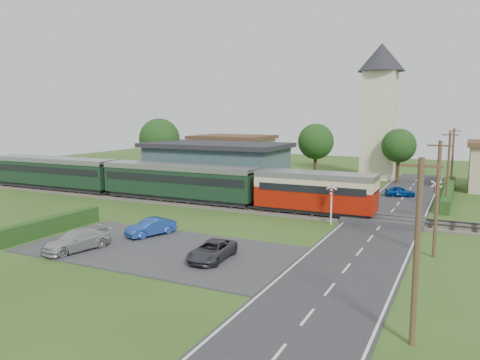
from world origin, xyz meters
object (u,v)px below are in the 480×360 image
at_px(crossing_signal_near, 331,197).
at_px(pedestrian_far, 142,181).
at_px(train, 152,179).
at_px(station_building, 217,166).
at_px(car_park_silver, 76,240).
at_px(pedestrian_near, 256,191).
at_px(car_on_road, 400,191).
at_px(house_west, 233,154).
at_px(equipment_hut, 128,176).
at_px(crossing_signal_far, 436,195).
at_px(car_park_dark, 212,250).
at_px(church_tower, 380,101).
at_px(car_park_blue, 151,227).

relative_size(crossing_signal_near, pedestrian_far, 2.16).
bearing_deg(train, station_building, 75.00).
relative_size(car_park_silver, pedestrian_near, 2.59).
relative_size(station_building, car_on_road, 5.27).
xyz_separation_m(house_west, pedestrian_near, (12.72, -20.23, -1.50)).
bearing_deg(equipment_hut, pedestrian_near, -1.57).
bearing_deg(crossing_signal_far, equipment_hut, 178.54).
height_order(crossing_signal_far, pedestrian_far, crossing_signal_far).
bearing_deg(station_building, house_west, 109.65).
bearing_deg(crossing_signal_far, crossing_signal_near, -146.31).
relative_size(station_building, crossing_signal_near, 4.88).
bearing_deg(house_west, car_park_dark, -64.87).
xyz_separation_m(church_tower, house_west, (-20.00, -3.00, -7.43)).
bearing_deg(pedestrian_far, car_park_dark, -130.81).
height_order(station_building, crossing_signal_near, station_building).
xyz_separation_m(car_park_silver, pedestrian_far, (-10.35, 19.92, 0.49)).
height_order(train, crossing_signal_near, train).
relative_size(house_west, car_park_silver, 2.47).
distance_m(house_west, car_park_blue, 36.27).
relative_size(equipment_hut, church_tower, 0.14).
distance_m(church_tower, car_park_dark, 41.67).
relative_size(equipment_hut, station_building, 0.16).
xyz_separation_m(train, crossing_signal_near, (18.81, -2.41, -0.04)).
height_order(church_tower, pedestrian_far, church_tower).
bearing_deg(house_west, crossing_signal_near, -49.89).
xyz_separation_m(church_tower, crossing_signal_near, (1.40, -28.41, -8.08)).
xyz_separation_m(car_park_silver, pedestrian_near, (3.70, 19.27, 0.58)).
height_order(house_west, pedestrian_far, house_west).
bearing_deg(equipment_hut, car_park_blue, -46.39).
relative_size(car_park_dark, pedestrian_near, 2.33).
distance_m(equipment_hut, crossing_signal_near, 25.04).
distance_m(church_tower, house_west, 21.55).
bearing_deg(house_west, car_park_silver, -77.14).
height_order(car_park_dark, pedestrian_near, pedestrian_near).
bearing_deg(train, house_west, 96.43).
distance_m(crossing_signal_near, pedestrian_near, 10.14).
distance_m(car_park_blue, car_park_silver, 5.38).
bearing_deg(crossing_signal_near, car_park_silver, -131.30).
relative_size(train, crossing_signal_near, 13.18).
bearing_deg(car_park_silver, car_park_blue, 82.33).
bearing_deg(car_park_silver, house_west, 116.81).
height_order(church_tower, car_park_blue, church_tower).
height_order(crossing_signal_far, car_park_blue, crossing_signal_far).
distance_m(station_building, train, 9.33).
bearing_deg(crossing_signal_far, car_park_dark, -123.17).
distance_m(church_tower, crossing_signal_near, 29.57).
bearing_deg(house_west, station_building, -70.35).
xyz_separation_m(equipment_hut, pedestrian_far, (1.67, 0.22, -0.54)).
bearing_deg(car_park_dark, train, 132.92).
bearing_deg(train, church_tower, 56.19).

